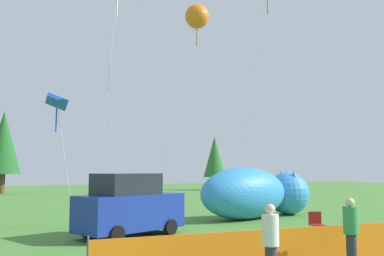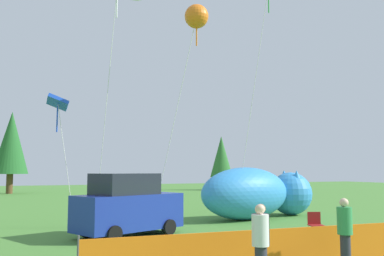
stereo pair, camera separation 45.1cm
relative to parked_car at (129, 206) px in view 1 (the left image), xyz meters
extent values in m
plane|color=#477F33|center=(2.57, -3.34, -1.10)|extent=(120.00, 120.00, 0.00)
cube|color=navy|center=(0.04, 0.02, -0.22)|extent=(4.39, 3.15, 1.29)
cube|color=#1E232D|center=(-0.14, -0.06, 0.81)|extent=(2.66, 2.30, 0.77)
cylinder|color=black|center=(0.87, 1.27, -0.82)|extent=(0.62, 0.44, 0.57)
cylinder|color=black|center=(1.52, -0.24, -0.82)|extent=(0.62, 0.44, 0.57)
cylinder|color=black|center=(-1.44, 0.27, -0.82)|extent=(0.62, 0.44, 0.57)
cylinder|color=black|center=(-0.79, -1.23, -0.82)|extent=(0.62, 0.44, 0.57)
cube|color=maroon|center=(6.25, -2.93, -0.68)|extent=(0.66, 0.66, 0.03)
cube|color=maroon|center=(6.34, -2.70, -0.45)|extent=(0.47, 0.20, 0.46)
cylinder|color=#A5A5AD|center=(6.38, -3.21, -0.89)|extent=(0.02, 0.02, 0.42)
cylinder|color=#A5A5AD|center=(5.97, -3.06, -0.89)|extent=(0.02, 0.02, 0.42)
cylinder|color=#A5A5AD|center=(6.53, -2.80, -0.89)|extent=(0.02, 0.02, 0.42)
cylinder|color=#A5A5AD|center=(6.12, -2.65, -0.89)|extent=(0.02, 0.02, 0.42)
ellipsoid|color=#338CD8|center=(6.69, 2.88, 0.17)|extent=(5.89, 3.93, 2.56)
ellipsoid|color=white|center=(6.69, 2.88, -0.40)|extent=(3.85, 2.79, 1.15)
sphere|color=#338CD8|center=(10.02, 3.82, 0.05)|extent=(2.30, 2.30, 2.30)
cone|color=#338CD8|center=(10.02, 4.40, 0.97)|extent=(0.64, 0.64, 0.69)
cone|color=#338CD8|center=(10.02, 3.25, 0.97)|extent=(0.64, 0.64, 0.69)
cube|color=orange|center=(2.06, -6.29, -0.64)|extent=(9.43, 0.41, 0.93)
cylinder|color=#26262D|center=(1.03, -7.55, 0.03)|extent=(0.37, 0.37, 0.67)
sphere|color=#8C6647|center=(1.03, -7.55, 0.47)|extent=(0.22, 0.22, 0.22)
cylinder|color=silver|center=(0.94, -7.66, 0.03)|extent=(0.37, 0.37, 0.67)
sphere|color=beige|center=(0.94, -7.66, 0.48)|extent=(0.22, 0.22, 0.22)
cylinder|color=#2D2D38|center=(3.74, -7.13, -0.70)|extent=(0.26, 0.26, 0.82)
cylinder|color=#338C4C|center=(3.74, -7.13, 0.05)|extent=(0.37, 0.37, 0.68)
sphere|color=beige|center=(3.74, -7.13, 0.50)|extent=(0.22, 0.22, 0.22)
cylinder|color=silver|center=(-1.91, 3.13, 1.58)|extent=(0.79, 0.90, 5.37)
cube|color=blue|center=(-2.29, 3.56, 4.26)|extent=(0.90, 0.99, 0.68)
cylinder|color=blue|center=(-2.29, 3.56, 3.56)|extent=(0.06, 0.06, 1.20)
cylinder|color=silver|center=(-0.35, 2.67, 4.01)|extent=(0.46, 1.63, 10.22)
cylinder|color=white|center=(-0.13, 1.87, 8.42)|extent=(0.06, 0.06, 1.20)
cylinder|color=silver|center=(2.34, 1.38, 3.41)|extent=(1.51, 1.48, 9.03)
sphere|color=orange|center=(3.07, 0.66, 7.92)|extent=(1.03, 1.03, 1.03)
cylinder|color=orange|center=(3.07, 0.66, 7.22)|extent=(0.06, 0.06, 1.20)
cylinder|color=silver|center=(6.61, 2.06, 4.58)|extent=(1.28, 1.34, 11.36)
cylinder|color=green|center=(7.24, 1.40, 9.55)|extent=(0.06, 0.06, 1.20)
cylinder|color=brown|center=(-4.16, 32.63, -0.09)|extent=(0.65, 0.65, 2.03)
cone|color=#236028|center=(-4.16, 32.63, 4.18)|extent=(3.58, 3.58, 6.51)
cylinder|color=brown|center=(19.79, 31.49, -0.32)|extent=(0.50, 0.50, 1.57)
cone|color=#2D6B2D|center=(19.79, 31.49, 2.98)|extent=(2.77, 2.77, 5.03)
camera|label=1|loc=(-4.46, -15.53, 1.32)|focal=40.00mm
camera|label=2|loc=(-4.04, -15.71, 1.32)|focal=40.00mm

